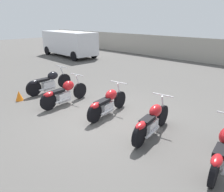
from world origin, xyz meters
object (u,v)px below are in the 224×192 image
object	(u,v)px
motorcycle_slot_3	(152,121)
motorcycle_slot_0	(49,82)
parked_van	(69,43)
traffic_cone_near	(19,96)
motorcycle_slot_4	(223,149)
motorcycle_slot_2	(108,103)
motorcycle_slot_1	(64,93)

from	to	relation	value
motorcycle_slot_3	motorcycle_slot_0	bearing A→B (deg)	170.37
parked_van	traffic_cone_near	world-z (taller)	parked_van
motorcycle_slot_4	traffic_cone_near	size ratio (longest dim) A/B	5.51
motorcycle_slot_2	traffic_cone_near	distance (m)	3.64
motorcycle_slot_1	motorcycle_slot_2	distance (m)	1.84
parked_van	motorcycle_slot_0	bearing A→B (deg)	-127.82
motorcycle_slot_4	motorcycle_slot_1	bearing A→B (deg)	174.77
motorcycle_slot_1	traffic_cone_near	world-z (taller)	motorcycle_slot_1
motorcycle_slot_2	parked_van	distance (m)	12.10
motorcycle_slot_2	motorcycle_slot_4	distance (m)	3.56
motorcycle_slot_3	parked_van	size ratio (longest dim) A/B	0.37
motorcycle_slot_4	parked_van	bearing A→B (deg)	148.43
motorcycle_slot_0	traffic_cone_near	world-z (taller)	motorcycle_slot_0
motorcycle_slot_1	traffic_cone_near	bearing A→B (deg)	-153.48
motorcycle_slot_0	motorcycle_slot_3	size ratio (longest dim) A/B	1.08
motorcycle_slot_0	parked_van	size ratio (longest dim) A/B	0.40
motorcycle_slot_0	motorcycle_slot_4	xyz separation A→B (m)	(7.00, -0.00, -0.02)
motorcycle_slot_3	motorcycle_slot_4	distance (m)	1.80
motorcycle_slot_0	parked_van	xyz separation A→B (m)	(-7.13, 5.96, 0.67)
traffic_cone_near	motorcycle_slot_0	bearing A→B (deg)	94.83
motorcycle_slot_0	traffic_cone_near	bearing A→B (deg)	-89.40
motorcycle_slot_0	parked_van	bearing A→B (deg)	135.87
motorcycle_slot_4	traffic_cone_near	xyz separation A→B (m)	(-6.88, -1.34, -0.23)
motorcycle_slot_2	motorcycle_slot_3	size ratio (longest dim) A/B	0.99
motorcycle_slot_0	motorcycle_slot_3	distance (m)	5.20
motorcycle_slot_0	motorcycle_slot_2	xyz separation A→B (m)	(3.44, 0.10, -0.01)
motorcycle_slot_0	motorcycle_slot_3	bearing A→B (deg)	-4.09
parked_van	motorcycle_slot_3	bearing A→B (deg)	-113.67
motorcycle_slot_3	motorcycle_slot_4	size ratio (longest dim) A/B	0.97
motorcycle_slot_1	parked_van	xyz separation A→B (m)	(-8.78, 6.29, 0.68)
motorcycle_slot_0	motorcycle_slot_3	world-z (taller)	motorcycle_slot_0
motorcycle_slot_0	parked_van	distance (m)	9.32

